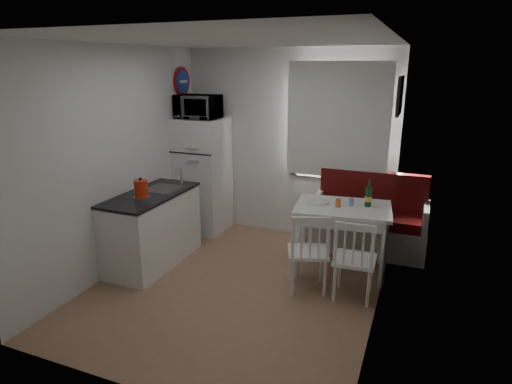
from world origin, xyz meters
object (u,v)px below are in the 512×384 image
Objects in this scene: microwave at (198,107)px; wine_bottle at (369,193)px; kettle at (141,189)px; chair_right at (354,252)px; dining_table at (343,214)px; fridge at (202,175)px; chair_left at (306,245)px; kitchen_counter at (153,228)px; bench at (369,226)px.

microwave is 2.61m from wine_bottle.
chair_right is at bearing 5.23° from kettle.
wine_bottle is (2.43, -0.45, -0.85)m from microwave.
chair_right is 1.54× the size of wine_bottle.
dining_table is 0.70× the size of fridge.
wine_bottle is at bearing -11.55° from fridge.
dining_table is at bearing 48.96° from chair_left.
chair_left is 1.71× the size of wine_bottle.
kitchen_counter is 1.14× the size of dining_table.
kettle is at bearing -157.78° from wine_bottle.
chair_right is 2.44m from kettle.
chair_left reaches higher than chair_right.
dining_table is 0.37m from wine_bottle.
dining_table is 2.42× the size of chair_right.
fridge is at bearing -177.28° from bench.
dining_table is 2.25m from fridge.
bench reaches higher than dining_table.
kitchen_counter is 0.91× the size of bench.
chair_left is 1.96m from kettle.
dining_table is 0.73m from chair_right.
bench is 0.83m from dining_table.
kettle is at bearing 166.22° from chair_left.
bench is 1.39m from chair_right.
microwave reaches higher than kettle.
chair_left is 0.32× the size of fridge.
chair_left is 1.12× the size of chair_right.
kitchen_counter is at bearing -163.03° from wine_bottle.
chair_left is 2.16× the size of kettle.
kitchen_counter is 4.23× the size of wine_bottle.
kitchen_counter reaches higher than kettle.
chair_left is 1.01m from wine_bottle.
chair_right is 0.87m from wine_bottle.
dining_table is at bearing -107.58° from bench.
kitchen_counter reaches higher than chair_left.
microwave reaches higher than kitchen_counter.
microwave is (-1.92, 1.21, 1.26)m from chair_left.
fridge is (-1.92, 1.26, 0.27)m from chair_left.
chair_right is 1.94× the size of kettle.
bench is 1.25× the size of dining_table.
chair_right is (0.02, -1.37, 0.21)m from bench.
microwave is at bearing 169.58° from wine_bottle.
fridge is at bearing 168.45° from wine_bottle.
wine_bottle is at bearing 22.22° from kettle.
chair_right is (2.44, -0.01, 0.10)m from kitchen_counter.
kitchen_counter is at bearing 177.83° from chair_right.
dining_table is 4.70× the size of kettle.
chair_right is at bearing -20.31° from chair_left.
dining_table is 2.17× the size of chair_left.
microwave reaches higher than bench.
wine_bottle is at bearing -10.42° from microwave.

